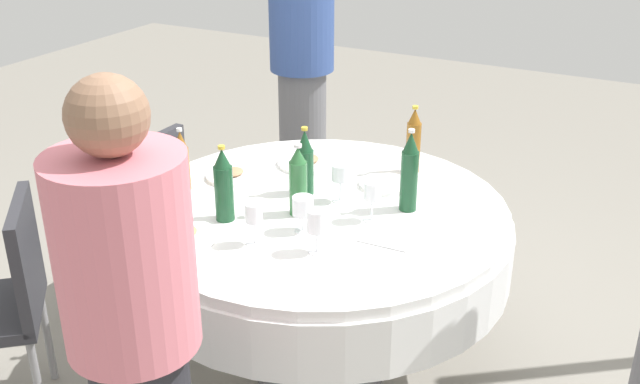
% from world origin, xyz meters
% --- Properties ---
extents(ground_plane, '(10.00, 10.00, 0.00)m').
position_xyz_m(ground_plane, '(0.00, 0.00, 0.00)').
color(ground_plane, gray).
extents(dining_table, '(1.46, 1.46, 0.74)m').
position_xyz_m(dining_table, '(0.00, 0.00, 0.59)').
color(dining_table, white).
rests_on(dining_table, ground_plane).
extents(bottle_dark_green_south, '(0.07, 0.07, 0.29)m').
position_xyz_m(bottle_dark_green_south, '(0.26, -0.25, 0.87)').
color(bottle_dark_green_south, '#194728').
rests_on(bottle_dark_green_south, dining_table).
extents(bottle_green_rear, '(0.07, 0.07, 0.28)m').
position_xyz_m(bottle_green_rear, '(0.10, -0.04, 0.87)').
color(bottle_green_rear, '#2D6B38').
rests_on(bottle_green_rear, dining_table).
extents(bottle_amber_mid, '(0.06, 0.06, 0.26)m').
position_xyz_m(bottle_amber_mid, '(0.12, -0.55, 0.86)').
color(bottle_amber_mid, '#8C5619').
rests_on(bottle_amber_mid, dining_table).
extents(bottle_dark_green_outer, '(0.07, 0.07, 0.32)m').
position_xyz_m(bottle_dark_green_outer, '(-0.13, 0.30, 0.89)').
color(bottle_dark_green_outer, '#194728').
rests_on(bottle_dark_green_outer, dining_table).
extents(bottle_amber_east, '(0.06, 0.06, 0.29)m').
position_xyz_m(bottle_amber_east, '(-0.47, 0.19, 0.88)').
color(bottle_amber_east, '#8C5619').
rests_on(bottle_amber_east, dining_table).
extents(bottle_dark_green_west, '(0.07, 0.07, 0.28)m').
position_xyz_m(bottle_dark_green_west, '(-0.08, -0.11, 0.87)').
color(bottle_dark_green_west, '#194728').
rests_on(bottle_dark_green_west, dining_table).
extents(wine_glass_outer, '(0.07, 0.07, 0.15)m').
position_xyz_m(wine_glass_outer, '(-0.08, 0.05, 0.85)').
color(wine_glass_outer, white).
rests_on(wine_glass_outer, dining_table).
extents(wine_glass_east, '(0.07, 0.07, 0.16)m').
position_xyz_m(wine_glass_east, '(0.32, 0.16, 0.85)').
color(wine_glass_east, white).
rests_on(wine_glass_east, dining_table).
extents(wine_glass_west, '(0.06, 0.06, 0.15)m').
position_xyz_m(wine_glass_west, '(0.02, 0.22, 0.85)').
color(wine_glass_west, white).
rests_on(wine_glass_west, dining_table).
extents(wine_glass_right, '(0.06, 0.06, 0.15)m').
position_xyz_m(wine_glass_right, '(0.37, -0.06, 0.85)').
color(wine_glass_right, white).
rests_on(wine_glass_right, dining_table).
extents(wine_glass_inner, '(0.08, 0.08, 0.13)m').
position_xyz_m(wine_glass_inner, '(0.21, 0.04, 0.84)').
color(wine_glass_inner, white).
rests_on(wine_glass_inner, dining_table).
extents(plate_inner, '(0.25, 0.25, 0.04)m').
position_xyz_m(plate_inner, '(-0.33, -0.24, 0.75)').
color(plate_inner, white).
rests_on(plate_inner, dining_table).
extents(plate_north, '(0.22, 0.22, 0.04)m').
position_xyz_m(plate_north, '(-0.07, -0.44, 0.75)').
color(plate_north, white).
rests_on(plate_north, dining_table).
extents(plate_far, '(0.21, 0.21, 0.02)m').
position_xyz_m(plate_far, '(-0.28, 0.14, 0.75)').
color(plate_far, white).
rests_on(plate_far, dining_table).
extents(plate_left, '(0.24, 0.24, 0.04)m').
position_xyz_m(plate_left, '(0.46, -0.30, 0.75)').
color(plate_left, white).
rests_on(plate_left, dining_table).
extents(knife_rear, '(0.02, 0.18, 0.00)m').
position_xyz_m(knife_rear, '(0.18, 0.33, 0.74)').
color(knife_rear, silver).
rests_on(knife_rear, dining_table).
extents(person_rear, '(0.34, 0.34, 1.66)m').
position_xyz_m(person_rear, '(-1.13, -0.70, 0.87)').
color(person_rear, slate).
rests_on(person_rear, ground_plane).
extents(person_mid, '(0.34, 0.34, 1.53)m').
position_xyz_m(person_mid, '(1.09, 0.04, 0.80)').
color(person_mid, '#26262B').
rests_on(person_mid, ground_plane).
extents(chair_west, '(0.56, 0.56, 0.87)m').
position_xyz_m(chair_west, '(0.78, -0.88, 0.52)').
color(chair_west, '#2D2D33').
rests_on(chair_west, ground_plane).
extents(chair_right, '(0.40, 0.40, 0.87)m').
position_xyz_m(chair_right, '(-0.01, -0.91, 0.52)').
color(chair_right, '#2D2D33').
rests_on(chair_right, ground_plane).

